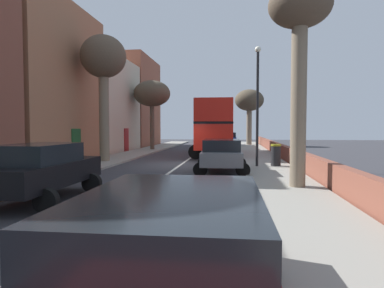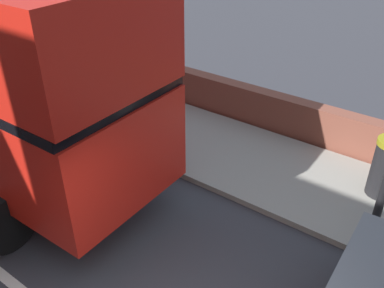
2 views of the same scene
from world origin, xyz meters
name	(u,v)px [view 2 (image 2 of 2)]	position (x,y,z in m)	size (l,w,h in m)	color
sidewalk_right	(314,185)	(4.90, 0.00, 0.06)	(2.60, 60.00, 0.12)	gray
boundary_wall_right	(345,134)	(6.45, 0.00, 0.48)	(0.36, 54.00, 0.96)	brown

